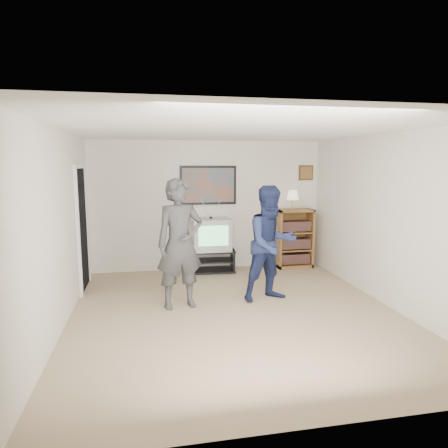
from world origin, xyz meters
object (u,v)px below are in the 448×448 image
object	(u,v)px
bookshelf	(294,238)
person_short	(271,244)
person_tall	(180,244)
crt_television	(211,234)
media_stand	(212,260)

from	to	relation	value
bookshelf	person_short	xyz separation A→B (m)	(-1.06, -1.81, 0.29)
bookshelf	person_tall	xyz separation A→B (m)	(-2.43, -1.87, 0.35)
bookshelf	person_short	distance (m)	2.12
crt_television	person_tall	size ratio (longest dim) A/B	0.38
person_short	crt_television	bearing A→B (deg)	96.40
media_stand	crt_television	world-z (taller)	crt_television
crt_television	person_tall	world-z (taller)	person_tall
crt_television	person_tall	bearing A→B (deg)	-112.01
person_tall	bookshelf	bearing A→B (deg)	25.42
person_tall	person_short	size ratio (longest dim) A/B	1.07
person_tall	media_stand	bearing A→B (deg)	55.34
person_short	person_tall	bearing A→B (deg)	168.73
crt_television	person_short	size ratio (longest dim) A/B	0.41
person_tall	person_short	world-z (taller)	person_tall
media_stand	person_tall	world-z (taller)	person_tall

